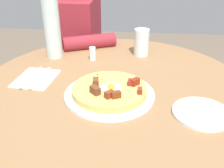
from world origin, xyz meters
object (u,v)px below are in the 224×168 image
Objects in this scene: breakfast_pizza at (110,90)px; salt_shaker at (93,54)px; dining_table at (114,120)px; knife at (31,77)px; person_seated at (81,67)px; fork at (40,78)px; water_bottle at (52,29)px; bread_plate at (202,113)px; water_glass at (141,42)px; pizza_plate at (110,94)px.

salt_shaker is (-0.31, -0.11, 0.00)m from breakfast_pizza.
knife reaches higher than dining_table.
fork is (0.61, -0.02, 0.23)m from person_seated.
water_bottle is (-0.23, -0.01, 0.13)m from fork.
bread_plate is (0.79, 0.55, 0.23)m from person_seated.
salt_shaker is (0.02, 0.18, -0.10)m from water_bottle.
water_glass is (-0.47, -0.19, 0.06)m from bread_plate.
knife is at bearing -4.97° from person_seated.
bread_plate is at bearing 55.00° from water_bottle.
breakfast_pizza reaches higher than knife.
person_seated is at bearing 3.72° from fork.
pizza_plate is 0.40m from water_glass.
bread_plate reaches higher than knife.
breakfast_pizza is (0.10, -0.01, 0.20)m from dining_table.
water_bottle reaches higher than dining_table.
breakfast_pizza is 4.32× the size of salt_shaker.
person_seated is 4.46× the size of breakfast_pizza.
breakfast_pizza is at bearing 32.89° from pizza_plate.
dining_table is at bearing 23.84° from person_seated.
person_seated is 6.31× the size of knife.
salt_shaker is at bearing 84.07° from water_bottle.
person_seated is 0.65m from knife.
bread_plate is 0.60m from fork.
person_seated reaches higher than dining_table.
breakfast_pizza is at bearing 41.53° from water_bottle.
pizza_plate is at bearing -147.11° from breakfast_pizza.
salt_shaker is at bearing -150.70° from dining_table.
person_seated is at bearing -159.19° from salt_shaker.
person_seated is at bearing 0.34° from knife.
water_bottle reaches higher than pizza_plate.
water_bottle is (0.38, -0.03, 0.36)m from person_seated.
water_glass is at bearing -47.55° from fork.
pizza_plate reaches higher than knife.
breakfast_pizza is at bearing 19.72° from salt_shaker.
water_glass is at bearing -158.15° from bread_plate.
salt_shaker is at bearing 20.81° from person_seated.
bread_plate is 0.68× the size of water_bottle.
salt_shaker is (-0.21, -0.12, 0.20)m from dining_table.
dining_table is 5.65× the size of knife.
breakfast_pizza is 0.30m from fork.
pizza_plate is 1.16× the size of water_bottle.
bread_plate is 0.72m from water_bottle.
knife is (-0.10, -0.32, -0.02)m from breakfast_pizza.
knife is at bearing -55.60° from water_glass.
bread_plate is at bearing 57.69° from dining_table.
knife is at bearing -107.38° from pizza_plate.
person_seated is at bearing -144.90° from bread_plate.
person_seated is at bearing 176.04° from water_bottle.
person_seated reaches higher than salt_shaker.
pizza_plate is 0.45m from water_bottle.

